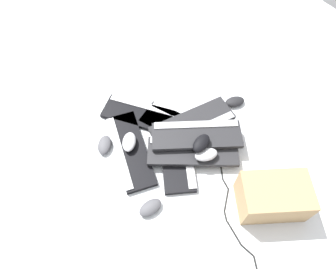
{
  "coord_description": "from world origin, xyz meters",
  "views": [
    {
      "loc": [
        0.7,
        -0.43,
        1.33
      ],
      "look_at": [
        0.06,
        0.02,
        0.04
      ],
      "focal_mm": 32.0,
      "sensor_mm": 36.0,
      "label": 1
    }
  ],
  "objects_px": {
    "keyboard_0": "(177,151)",
    "mouse_1": "(235,102)",
    "keyboard_3": "(130,150)",
    "mouse_6": "(150,208)",
    "keyboard_6": "(197,135)",
    "mouse_3": "(105,145)",
    "keyboard_4": "(193,151)",
    "keyboard_5": "(193,123)",
    "keyboard_2": "(144,115)",
    "cardboard_box": "(273,197)",
    "mouse_2": "(129,142)",
    "keyboard_1": "(182,129)",
    "mouse_4": "(201,143)",
    "mouse_5": "(206,155)",
    "mouse_0": "(226,118)"
  },
  "relations": [
    {
      "from": "mouse_1",
      "to": "mouse_4",
      "type": "xyz_separation_m",
      "value": [
        0.14,
        -0.36,
        0.09
      ]
    },
    {
      "from": "keyboard_2",
      "to": "mouse_6",
      "type": "height_order",
      "value": "mouse_6"
    },
    {
      "from": "keyboard_2",
      "to": "mouse_4",
      "type": "distance_m",
      "value": 0.38
    },
    {
      "from": "keyboard_1",
      "to": "keyboard_4",
      "type": "distance_m",
      "value": 0.16
    },
    {
      "from": "keyboard_5",
      "to": "cardboard_box",
      "type": "xyz_separation_m",
      "value": [
        0.52,
        0.03,
        0.04
      ]
    },
    {
      "from": "keyboard_5",
      "to": "mouse_2",
      "type": "height_order",
      "value": "mouse_2"
    },
    {
      "from": "keyboard_5",
      "to": "keyboard_2",
      "type": "bearing_deg",
      "value": -140.79
    },
    {
      "from": "keyboard_6",
      "to": "mouse_6",
      "type": "xyz_separation_m",
      "value": [
        0.16,
        -0.38,
        -0.05
      ]
    },
    {
      "from": "keyboard_2",
      "to": "keyboard_4",
      "type": "relative_size",
      "value": 1.0
    },
    {
      "from": "keyboard_2",
      "to": "mouse_1",
      "type": "height_order",
      "value": "mouse_1"
    },
    {
      "from": "keyboard_6",
      "to": "mouse_2",
      "type": "relative_size",
      "value": 4.1
    },
    {
      "from": "mouse_1",
      "to": "mouse_4",
      "type": "distance_m",
      "value": 0.39
    },
    {
      "from": "keyboard_0",
      "to": "mouse_3",
      "type": "height_order",
      "value": "mouse_3"
    },
    {
      "from": "keyboard_6",
      "to": "mouse_3",
      "type": "relative_size",
      "value": 4.1
    },
    {
      "from": "keyboard_0",
      "to": "mouse_1",
      "type": "height_order",
      "value": "mouse_1"
    },
    {
      "from": "keyboard_3",
      "to": "mouse_6",
      "type": "distance_m",
      "value": 0.32
    },
    {
      "from": "mouse_2",
      "to": "cardboard_box",
      "type": "relative_size",
      "value": 0.38
    },
    {
      "from": "keyboard_6",
      "to": "mouse_3",
      "type": "xyz_separation_m",
      "value": [
        -0.24,
        -0.39,
        -0.05
      ]
    },
    {
      "from": "keyboard_5",
      "to": "mouse_1",
      "type": "xyz_separation_m",
      "value": [
        0.01,
        0.29,
        -0.02
      ]
    },
    {
      "from": "keyboard_2",
      "to": "keyboard_5",
      "type": "distance_m",
      "value": 0.27
    },
    {
      "from": "keyboard_2",
      "to": "keyboard_3",
      "type": "xyz_separation_m",
      "value": [
        0.14,
        -0.17,
        0.0
      ]
    },
    {
      "from": "keyboard_4",
      "to": "mouse_6",
      "type": "relative_size",
      "value": 4.04
    },
    {
      "from": "keyboard_6",
      "to": "mouse_3",
      "type": "height_order",
      "value": "keyboard_6"
    },
    {
      "from": "mouse_5",
      "to": "keyboard_2",
      "type": "bearing_deg",
      "value": -56.42
    },
    {
      "from": "keyboard_1",
      "to": "keyboard_0",
      "type": "bearing_deg",
      "value": -47.26
    },
    {
      "from": "keyboard_1",
      "to": "keyboard_6",
      "type": "relative_size",
      "value": 1.03
    },
    {
      "from": "mouse_2",
      "to": "mouse_3",
      "type": "bearing_deg",
      "value": -86.28
    },
    {
      "from": "keyboard_0",
      "to": "mouse_5",
      "type": "xyz_separation_m",
      "value": [
        0.12,
        0.08,
        0.07
      ]
    },
    {
      "from": "mouse_3",
      "to": "keyboard_6",
      "type": "bearing_deg",
      "value": -84.38
    },
    {
      "from": "keyboard_2",
      "to": "mouse_2",
      "type": "xyz_separation_m",
      "value": [
        0.12,
        -0.16,
        0.04
      ]
    },
    {
      "from": "keyboard_4",
      "to": "mouse_0",
      "type": "xyz_separation_m",
      "value": [
        -0.06,
        0.28,
        -0.02
      ]
    },
    {
      "from": "mouse_1",
      "to": "cardboard_box",
      "type": "relative_size",
      "value": 0.38
    },
    {
      "from": "keyboard_1",
      "to": "keyboard_5",
      "type": "bearing_deg",
      "value": 67.39
    },
    {
      "from": "keyboard_4",
      "to": "keyboard_6",
      "type": "xyz_separation_m",
      "value": [
        -0.05,
        0.06,
        0.03
      ]
    },
    {
      "from": "keyboard_2",
      "to": "keyboard_3",
      "type": "distance_m",
      "value": 0.22
    },
    {
      "from": "mouse_5",
      "to": "cardboard_box",
      "type": "bearing_deg",
      "value": 127.82
    },
    {
      "from": "mouse_2",
      "to": "keyboard_6",
      "type": "bearing_deg",
      "value": 97.7
    },
    {
      "from": "mouse_2",
      "to": "mouse_6",
      "type": "xyz_separation_m",
      "value": [
        0.33,
        -0.09,
        -0.03
      ]
    },
    {
      "from": "mouse_0",
      "to": "mouse_1",
      "type": "relative_size",
      "value": 1.0
    },
    {
      "from": "mouse_6",
      "to": "keyboard_6",
      "type": "bearing_deg",
      "value": 22.02
    },
    {
      "from": "keyboard_2",
      "to": "mouse_3",
      "type": "relative_size",
      "value": 4.02
    },
    {
      "from": "mouse_4",
      "to": "mouse_5",
      "type": "bearing_deg",
      "value": 61.84
    },
    {
      "from": "mouse_1",
      "to": "keyboard_4",
      "type": "bearing_deg",
      "value": 36.5
    },
    {
      "from": "mouse_5",
      "to": "mouse_2",
      "type": "bearing_deg",
      "value": -28.31
    },
    {
      "from": "mouse_1",
      "to": "mouse_3",
      "type": "distance_m",
      "value": 0.74
    },
    {
      "from": "keyboard_3",
      "to": "mouse_6",
      "type": "bearing_deg",
      "value": -14.43
    },
    {
      "from": "keyboard_2",
      "to": "cardboard_box",
      "type": "distance_m",
      "value": 0.76
    },
    {
      "from": "keyboard_4",
      "to": "mouse_1",
      "type": "bearing_deg",
      "value": 107.39
    },
    {
      "from": "keyboard_6",
      "to": "mouse_3",
      "type": "distance_m",
      "value": 0.47
    },
    {
      "from": "keyboard_6",
      "to": "cardboard_box",
      "type": "distance_m",
      "value": 0.45
    }
  ]
}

